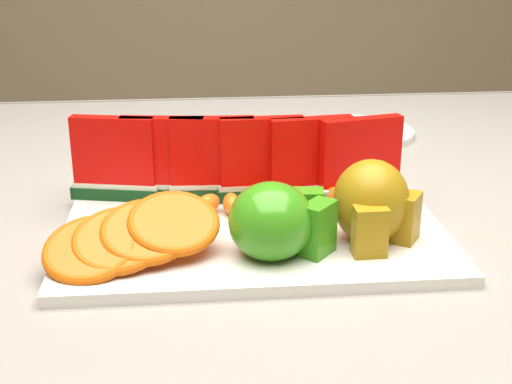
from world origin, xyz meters
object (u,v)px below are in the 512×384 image
(pear_cluster, at_px, (373,204))
(side_plate, at_px, (356,132))
(platter, at_px, (252,226))
(fork, at_px, (112,141))
(apple_cluster, at_px, (278,222))

(pear_cluster, relative_size, side_plate, 0.51)
(platter, relative_size, fork, 2.09)
(apple_cluster, distance_m, pear_cluster, 0.10)
(platter, xyz_separation_m, fork, (-0.18, 0.35, -0.00))
(side_plate, bearing_deg, apple_cluster, -112.26)
(platter, bearing_deg, apple_cluster, -77.34)
(apple_cluster, bearing_deg, fork, 115.21)
(pear_cluster, bearing_deg, fork, 126.49)
(apple_cluster, xyz_separation_m, fork, (-0.20, 0.43, -0.04))
(side_plate, xyz_separation_m, fork, (-0.38, -0.00, -0.00))
(platter, bearing_deg, pear_cluster, -26.32)
(platter, height_order, apple_cluster, apple_cluster)
(platter, relative_size, apple_cluster, 3.33)
(platter, relative_size, pear_cluster, 3.88)
(fork, bearing_deg, platter, -62.19)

